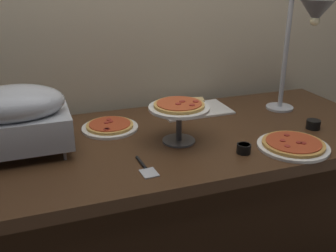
{
  "coord_description": "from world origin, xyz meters",
  "views": [
    {
      "loc": [
        -0.6,
        -1.48,
        1.44
      ],
      "look_at": [
        -0.07,
        0.0,
        0.81
      ],
      "focal_mm": 41.87,
      "sensor_mm": 36.0,
      "label": 1
    }
  ],
  "objects_px": {
    "pizza_plate_center": "(110,127)",
    "sauce_cup_near": "(313,124)",
    "heat_lamp": "(309,25)",
    "sandwich_platter": "(188,107)",
    "chafing_dish": "(16,117)",
    "sauce_cup_far": "(244,148)",
    "serving_spatula": "(145,168)",
    "pizza_plate_raised_stand": "(179,111)",
    "pizza_plate_front": "(293,145)"
  },
  "relations": [
    {
      "from": "pizza_plate_front",
      "to": "serving_spatula",
      "type": "xyz_separation_m",
      "value": [
        -0.62,
        0.03,
        -0.01
      ]
    },
    {
      "from": "heat_lamp",
      "to": "pizza_plate_center",
      "type": "height_order",
      "value": "heat_lamp"
    },
    {
      "from": "pizza_plate_front",
      "to": "pizza_plate_raised_stand",
      "type": "relative_size",
      "value": 1.15
    },
    {
      "from": "chafing_dish",
      "to": "pizza_plate_raised_stand",
      "type": "bearing_deg",
      "value": -8.52
    },
    {
      "from": "sauce_cup_near",
      "to": "sauce_cup_far",
      "type": "height_order",
      "value": "sauce_cup_near"
    },
    {
      "from": "pizza_plate_raised_stand",
      "to": "sauce_cup_near",
      "type": "relative_size",
      "value": 4.02
    },
    {
      "from": "chafing_dish",
      "to": "pizza_plate_center",
      "type": "relative_size",
      "value": 1.54
    },
    {
      "from": "heat_lamp",
      "to": "pizza_plate_center",
      "type": "relative_size",
      "value": 2.22
    },
    {
      "from": "pizza_plate_front",
      "to": "pizza_plate_center",
      "type": "height_order",
      "value": "same"
    },
    {
      "from": "chafing_dish",
      "to": "serving_spatula",
      "type": "bearing_deg",
      "value": -33.39
    },
    {
      "from": "pizza_plate_center",
      "to": "serving_spatula",
      "type": "bearing_deg",
      "value": -84.23
    },
    {
      "from": "pizza_plate_center",
      "to": "pizza_plate_raised_stand",
      "type": "relative_size",
      "value": 1.01
    },
    {
      "from": "pizza_plate_center",
      "to": "sandwich_platter",
      "type": "distance_m",
      "value": 0.44
    },
    {
      "from": "sauce_cup_near",
      "to": "sauce_cup_far",
      "type": "distance_m",
      "value": 0.44
    },
    {
      "from": "pizza_plate_raised_stand",
      "to": "serving_spatula",
      "type": "height_order",
      "value": "pizza_plate_raised_stand"
    },
    {
      "from": "pizza_plate_center",
      "to": "serving_spatula",
      "type": "xyz_separation_m",
      "value": [
        0.04,
        -0.42,
        -0.01
      ]
    },
    {
      "from": "heat_lamp",
      "to": "serving_spatula",
      "type": "height_order",
      "value": "heat_lamp"
    },
    {
      "from": "sauce_cup_near",
      "to": "heat_lamp",
      "type": "bearing_deg",
      "value": 82.45
    },
    {
      "from": "pizza_plate_center",
      "to": "serving_spatula",
      "type": "distance_m",
      "value": 0.42
    },
    {
      "from": "sauce_cup_near",
      "to": "serving_spatula",
      "type": "distance_m",
      "value": 0.84
    },
    {
      "from": "pizza_plate_raised_stand",
      "to": "serving_spatula",
      "type": "distance_m",
      "value": 0.31
    },
    {
      "from": "heat_lamp",
      "to": "sauce_cup_near",
      "type": "xyz_separation_m",
      "value": [
        -0.02,
        -0.14,
        -0.42
      ]
    },
    {
      "from": "pizza_plate_center",
      "to": "sauce_cup_near",
      "type": "distance_m",
      "value": 0.93
    },
    {
      "from": "chafing_dish",
      "to": "serving_spatula",
      "type": "height_order",
      "value": "chafing_dish"
    },
    {
      "from": "sauce_cup_near",
      "to": "serving_spatula",
      "type": "bearing_deg",
      "value": -172.31
    },
    {
      "from": "pizza_plate_front",
      "to": "sandwich_platter",
      "type": "height_order",
      "value": "sandwich_platter"
    },
    {
      "from": "pizza_plate_front",
      "to": "sandwich_platter",
      "type": "distance_m",
      "value": 0.6
    },
    {
      "from": "pizza_plate_front",
      "to": "sauce_cup_far",
      "type": "height_order",
      "value": "sauce_cup_far"
    },
    {
      "from": "sandwich_platter",
      "to": "sauce_cup_far",
      "type": "bearing_deg",
      "value": -87.57
    },
    {
      "from": "pizza_plate_raised_stand",
      "to": "sauce_cup_far",
      "type": "relative_size",
      "value": 4.46
    },
    {
      "from": "sandwich_platter",
      "to": "sauce_cup_far",
      "type": "distance_m",
      "value": 0.53
    },
    {
      "from": "pizza_plate_center",
      "to": "serving_spatula",
      "type": "relative_size",
      "value": 1.49
    },
    {
      "from": "pizza_plate_front",
      "to": "sandwich_platter",
      "type": "bearing_deg",
      "value": 113.25
    },
    {
      "from": "serving_spatula",
      "to": "pizza_plate_front",
      "type": "bearing_deg",
      "value": -2.85
    },
    {
      "from": "pizza_plate_front",
      "to": "pizza_plate_center",
      "type": "distance_m",
      "value": 0.8
    },
    {
      "from": "heat_lamp",
      "to": "sauce_cup_far",
      "type": "bearing_deg",
      "value": -149.81
    },
    {
      "from": "pizza_plate_raised_stand",
      "to": "sauce_cup_near",
      "type": "distance_m",
      "value": 0.65
    },
    {
      "from": "chafing_dish",
      "to": "sauce_cup_far",
      "type": "relative_size",
      "value": 6.93
    },
    {
      "from": "sauce_cup_far",
      "to": "pizza_plate_raised_stand",
      "type": "bearing_deg",
      "value": 136.77
    },
    {
      "from": "sauce_cup_near",
      "to": "sauce_cup_far",
      "type": "relative_size",
      "value": 1.11
    },
    {
      "from": "chafing_dish",
      "to": "pizza_plate_center",
      "type": "height_order",
      "value": "chafing_dish"
    },
    {
      "from": "heat_lamp",
      "to": "pizza_plate_front",
      "type": "height_order",
      "value": "heat_lamp"
    },
    {
      "from": "pizza_plate_center",
      "to": "sauce_cup_near",
      "type": "bearing_deg",
      "value": -19.36
    },
    {
      "from": "pizza_plate_center",
      "to": "pizza_plate_raised_stand",
      "type": "bearing_deg",
      "value": -43.62
    },
    {
      "from": "chafing_dish",
      "to": "sauce_cup_near",
      "type": "relative_size",
      "value": 6.25
    },
    {
      "from": "heat_lamp",
      "to": "pizza_plate_raised_stand",
      "type": "height_order",
      "value": "heat_lamp"
    },
    {
      "from": "sandwich_platter",
      "to": "pizza_plate_center",
      "type": "bearing_deg",
      "value": -166.77
    },
    {
      "from": "sandwich_platter",
      "to": "serving_spatula",
      "type": "distance_m",
      "value": 0.65
    },
    {
      "from": "sauce_cup_near",
      "to": "serving_spatula",
      "type": "height_order",
      "value": "sauce_cup_near"
    },
    {
      "from": "sandwich_platter",
      "to": "serving_spatula",
      "type": "height_order",
      "value": "sandwich_platter"
    }
  ]
}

